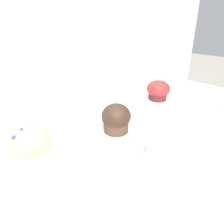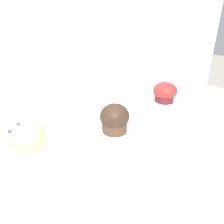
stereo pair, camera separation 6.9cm
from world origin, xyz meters
TOP-DOWN VIEW (x-y plane):
  - wall_back at (0.00, 0.60)m, footprint 3.20×0.10m
  - display_counter at (0.00, 0.00)m, footprint 1.00×0.64m
  - muffin_front_center at (0.18, 0.14)m, footprint 0.10×0.10m
  - muffin_back_left at (-0.37, 0.19)m, footprint 0.10×0.10m
  - muffin_back_right at (-0.13, 0.11)m, footprint 0.09×0.09m
  - price_card at (-0.18, -0.02)m, footprint 0.06×0.05m

SIDE VIEW (x-z plane):
  - display_counter at x=0.00m, z-range 0.00..0.92m
  - wall_back at x=0.00m, z-range 0.00..1.80m
  - price_card at x=-0.18m, z-range 0.92..0.98m
  - muffin_back_left at x=-0.37m, z-range 0.91..1.00m
  - muffin_front_center at x=0.18m, z-range 0.92..1.00m
  - muffin_back_right at x=-0.13m, z-range 0.91..1.00m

